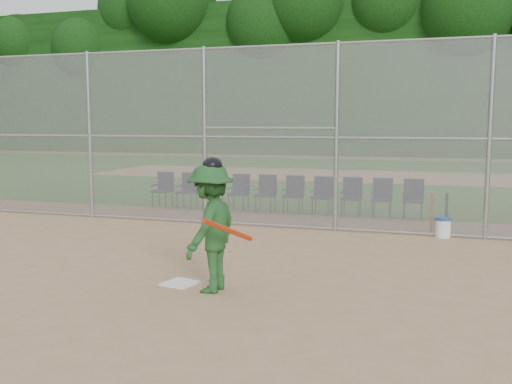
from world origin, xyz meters
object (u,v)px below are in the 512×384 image
(batter_at_plate, at_px, (211,227))
(home_plate, at_px, (180,283))
(water_cooler, at_px, (443,227))
(chair_0, at_px, (162,190))

(batter_at_plate, bearing_deg, home_plate, 161.97)
(home_plate, xyz_separation_m, batter_at_plate, (0.56, -0.18, 0.89))
(water_cooler, xyz_separation_m, chair_0, (-7.32, 2.06, 0.28))
(batter_at_plate, bearing_deg, water_cooler, 57.42)
(chair_0, bearing_deg, water_cooler, -15.68)
(water_cooler, bearing_deg, chair_0, 164.32)
(batter_at_plate, height_order, water_cooler, batter_at_plate)
(home_plate, bearing_deg, water_cooler, 51.93)
(home_plate, distance_m, batter_at_plate, 1.06)
(home_plate, height_order, chair_0, chair_0)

